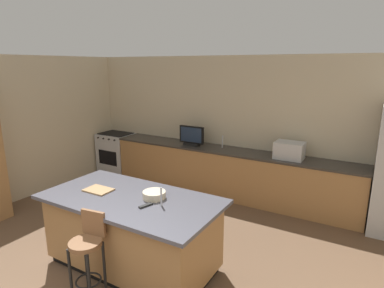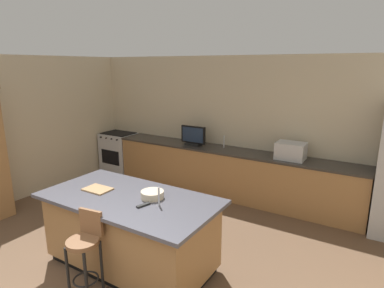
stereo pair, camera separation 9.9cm
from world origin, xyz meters
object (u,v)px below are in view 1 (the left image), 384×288
object	(u,v)px
microwave	(289,150)
bar_stool_center	(88,250)
cell_phone	(153,194)
tv_remote	(146,206)
range_oven	(117,153)
fruit_bowl	(154,195)
kitchen_island	(132,232)
tv_monitor	(192,137)
cutting_board	(98,190)

from	to	relation	value
microwave	bar_stool_center	distance (m)	3.64
cell_phone	tv_remote	size ratio (longest dim) A/B	0.88
range_oven	tv_remote	world-z (taller)	tv_remote
cell_phone	fruit_bowl	bearing A→B (deg)	-14.74
kitchen_island	bar_stool_center	world-z (taller)	bar_stool_center
tv_monitor	cutting_board	xyz separation A→B (m)	(0.20, -2.69, -0.16)
range_oven	microwave	distance (m)	4.06
microwave	tv_remote	size ratio (longest dim) A/B	2.82
bar_stool_center	kitchen_island	bearing A→B (deg)	81.44
kitchen_island	microwave	world-z (taller)	microwave
fruit_bowl	cutting_board	bearing A→B (deg)	-167.48
microwave	bar_stool_center	xyz separation A→B (m)	(-1.23, -3.39, -0.47)
tv_remote	microwave	bearing A→B (deg)	88.43
tv_monitor	bar_stool_center	xyz separation A→B (m)	(0.69, -3.34, -0.50)
fruit_bowl	tv_remote	xyz separation A→B (m)	(0.06, -0.24, -0.03)
microwave	tv_remote	xyz separation A→B (m)	(-0.91, -2.81, -0.12)
kitchen_island	microwave	distance (m)	3.02
bar_stool_center	cell_phone	xyz separation A→B (m)	(0.19, 0.89, 0.34)
tv_monitor	bar_stool_center	distance (m)	3.45
cell_phone	cutting_board	distance (m)	0.72
bar_stool_center	cell_phone	distance (m)	0.98
kitchen_island	microwave	size ratio (longest dim) A/B	4.60
range_oven	tv_remote	bearing A→B (deg)	-42.05
fruit_bowl	tv_monitor	bearing A→B (deg)	110.84
kitchen_island	bar_stool_center	size ratio (longest dim) A/B	2.21
kitchen_island	range_oven	xyz separation A→B (m)	(-2.80, 2.70, -0.01)
tv_monitor	kitchen_island	bearing A→B (deg)	-75.25
fruit_bowl	bar_stool_center	bearing A→B (deg)	-108.06
fruit_bowl	cutting_board	distance (m)	0.78
cutting_board	fruit_bowl	bearing A→B (deg)	12.52
tv_monitor	bar_stool_center	world-z (taller)	tv_monitor
cell_phone	tv_remote	distance (m)	0.34
range_oven	tv_monitor	distance (m)	2.19
cutting_board	range_oven	bearing A→B (deg)	130.00
bar_stool_center	microwave	bearing A→B (deg)	61.92
microwave	cell_phone	world-z (taller)	microwave
kitchen_island	cutting_board	bearing A→B (deg)	-175.50
microwave	range_oven	bearing A→B (deg)	-179.98
range_oven	fruit_bowl	size ratio (longest dim) A/B	3.41
fruit_bowl	microwave	bearing A→B (deg)	69.51
tv_monitor	tv_remote	size ratio (longest dim) A/B	3.14
cutting_board	tv_remote	bearing A→B (deg)	-4.75
kitchen_island	tv_remote	bearing A→B (deg)	-18.57
range_oven	cutting_board	bearing A→B (deg)	-50.00
cell_phone	cutting_board	size ratio (longest dim) A/B	0.43
range_oven	tv_monitor	world-z (taller)	tv_monitor
fruit_bowl	cutting_board	size ratio (longest dim) A/B	0.80
tv_monitor	tv_remote	distance (m)	2.94
bar_stool_center	cutting_board	distance (m)	0.89
bar_stool_center	cell_phone	bearing A→B (deg)	69.93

